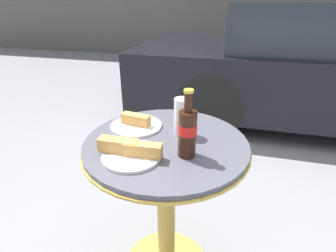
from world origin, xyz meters
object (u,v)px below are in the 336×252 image
Objects in this scene: lunch_plate_far at (136,124)px; cola_bottle_left at (187,131)px; bistro_table at (166,187)px; lunch_plate_near at (130,151)px; drinking_glass at (182,119)px.

cola_bottle_left is at bearing -33.43° from lunch_plate_far.
cola_bottle_left is at bearing -39.94° from bistro_table.
bistro_table is 3.43× the size of lunch_plate_far.
lunch_plate_near reaches higher than bistro_table.
bistro_table is 0.31m from drinking_glass.
drinking_glass is 0.67× the size of lunch_plate_near.
drinking_glass reaches higher than lunch_plate_near.
lunch_plate_far reaches higher than bistro_table.
drinking_glass is at bearing 56.64° from lunch_plate_near.
bistro_table is at bearing -28.78° from lunch_plate_far.
lunch_plate_far is (-0.07, 0.23, -0.01)m from lunch_plate_near.
lunch_plate_near is at bearing -74.21° from lunch_plate_far.
lunch_plate_near is 1.05× the size of lunch_plate_far.
lunch_plate_far is (-0.16, 0.09, 0.25)m from bistro_table.
cola_bottle_left is 0.32m from lunch_plate_far.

